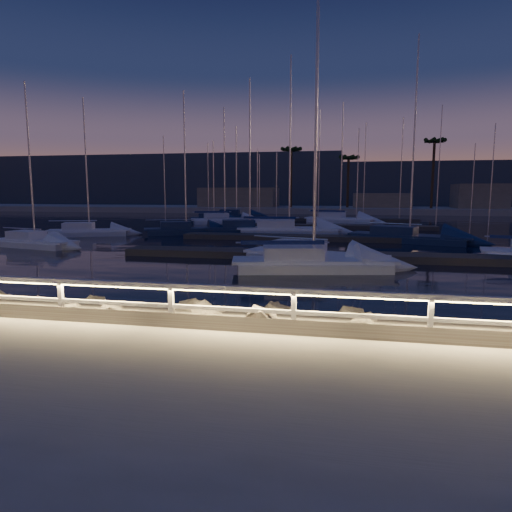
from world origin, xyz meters
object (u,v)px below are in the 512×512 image
Objects in this scene: sailboat_h at (406,236)px; sailboat_n at (223,220)px; sailboat_m at (235,215)px; sailboat_a at (33,241)px; sailboat_i at (213,218)px; guard_rail at (248,299)px; sailboat_j at (248,228)px; sailboat_e at (87,231)px; sailboat_f at (184,229)px; sailboat_b at (309,262)px; sailboat_k at (338,219)px; sailboat_g at (286,229)px; sailboat_c at (311,255)px.

sailboat_h is 1.11× the size of sailboat_n.
sailboat_a is at bearing -105.90° from sailboat_m.
sailboat_h is 1.48× the size of sailboat_i.
guard_rail is 31.60m from sailboat_j.
sailboat_e is 0.93× the size of sailboat_f.
guard_rail is 3.38× the size of sailboat_m.
sailboat_f is 19.22m from sailboat_h.
sailboat_b is 33.56m from sailboat_n.
sailboat_h reaches higher than sailboat_i.
sailboat_i is 17.76m from sailboat_j.
sailboat_m is 0.95× the size of sailboat_n.
sailboat_a is 36.22m from sailboat_k.
sailboat_k reaches higher than sailboat_n.
sailboat_e is (-20.11, 25.87, -0.94)m from guard_rail.
sailboat_k is (4.29, 16.85, -0.02)m from sailboat_g.
sailboat_a is at bearing -170.46° from sailboat_c.
sailboat_h reaches higher than sailboat_m.
guard_rail is 47.69m from sailboat_k.
sailboat_a reaches higher than guard_rail.
sailboat_e is 26.79m from sailboat_h.
sailboat_g is 1.12× the size of sailboat_j.
sailboat_c is (0.28, 14.72, -0.95)m from guard_rail.
sailboat_f is 0.93× the size of sailboat_n.
sailboat_m is at bearing 90.24° from sailboat_j.
sailboat_i is at bearing 100.62° from sailboat_j.
sailboat_j is at bearing 98.99° from sailboat_b.
sailboat_n is (-12.80, 28.21, 0.03)m from sailboat_c.
sailboat_m is at bearing 80.91° from sailboat_i.
sailboat_g reaches higher than sailboat_k.
sailboat_e is 0.75× the size of sailboat_g.
guard_rail is 3.16× the size of sailboat_j.
sailboat_f is 22.97m from sailboat_k.
sailboat_c is (19.51, -2.97, 0.00)m from sailboat_a.
sailboat_k is 1.12× the size of sailboat_m.
sailboat_h reaches higher than sailboat_k.
sailboat_i is 16.04m from sailboat_k.
sailboat_n reaches higher than sailboat_f.
sailboat_k reaches higher than sailboat_e.
guard_rail is at bearing -95.27° from sailboat_n.
sailboat_a is 0.77× the size of sailboat_k.
sailboat_a is 0.88× the size of sailboat_f.
sailboat_b reaches higher than sailboat_e.
sailboat_g is (-3.49, 16.11, 0.05)m from sailboat_c.
sailboat_h is 14.25m from sailboat_j.
sailboat_h reaches higher than sailboat_n.
sailboat_i is 7.16m from sailboat_m.
sailboat_c is 1.29× the size of sailboat_i.
sailboat_n is at bearing -90.87° from sailboat_m.
sailboat_e is at bearing -135.53° from sailboat_n.
sailboat_g reaches higher than sailboat_a.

